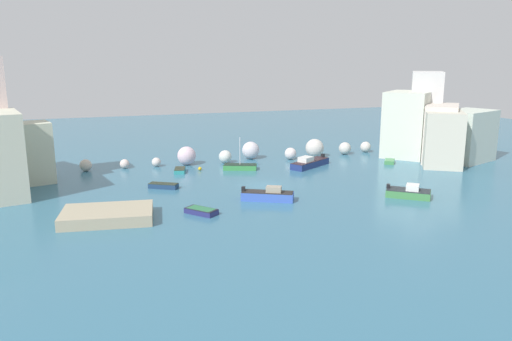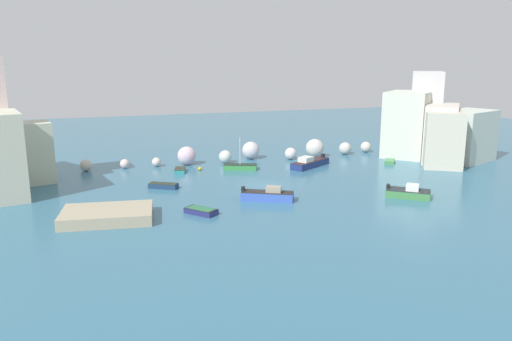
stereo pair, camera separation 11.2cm
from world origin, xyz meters
TOP-DOWN VIEW (x-y plane):
  - cove_water at (0.00, 0.00)m, footprint 160.00×160.00m
  - cliff_headland_right at (29.48, 8.97)m, footprint 15.55×22.10m
  - rock_breakwater at (4.08, 14.53)m, footprint 44.04×4.56m
  - stone_dock at (-18.31, -7.60)m, footprint 8.81×6.47m
  - channel_buoy at (-5.62, 10.38)m, footprint 0.47×0.47m
  - moored_boat_0 at (9.17, 7.65)m, footprint 6.87×5.30m
  - moored_boat_1 at (-11.66, 2.50)m, footprint 3.45×2.71m
  - moored_boat_2 at (-0.39, 9.17)m, footprint 4.72×3.19m
  - moored_boat_3 at (-2.02, -6.14)m, footprint 5.57×3.96m
  - moored_boat_4 at (12.76, -9.85)m, footprint 4.93×4.60m
  - moored_boat_5 at (-8.36, 10.10)m, footprint 1.95×2.87m
  - moored_boat_6 at (20.99, 6.15)m, footprint 2.43×2.64m
  - moored_boat_7 at (-18.86, -6.81)m, footprint 2.91×3.01m
  - moored_boat_8 at (-9.70, -8.45)m, footprint 3.12×3.37m

SIDE VIEW (x-z plane):
  - cove_water at x=0.00m, z-range 0.00..0.00m
  - moored_boat_7 at x=-18.86m, z-range 0.00..0.43m
  - channel_buoy at x=-5.62m, z-range 0.00..0.47m
  - moored_boat_6 at x=20.99m, z-range 0.00..0.52m
  - moored_boat_5 at x=-8.36m, z-range 0.00..0.55m
  - moored_boat_8 at x=-9.70m, z-range 0.01..0.57m
  - moored_boat_1 at x=-11.66m, z-range 0.00..0.59m
  - moored_boat_2 at x=-0.39m, z-range -1.83..2.57m
  - moored_boat_4 at x=12.76m, z-range -0.20..1.22m
  - stone_dock at x=-18.31m, z-range 0.00..1.04m
  - moored_boat_0 at x=9.17m, z-range -0.22..1.33m
  - moored_boat_3 at x=-2.02m, z-range -0.21..1.33m
  - rock_breakwater at x=4.08m, z-range -0.23..2.54m
  - cliff_headland_right at x=29.48m, z-range -1.88..10.78m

